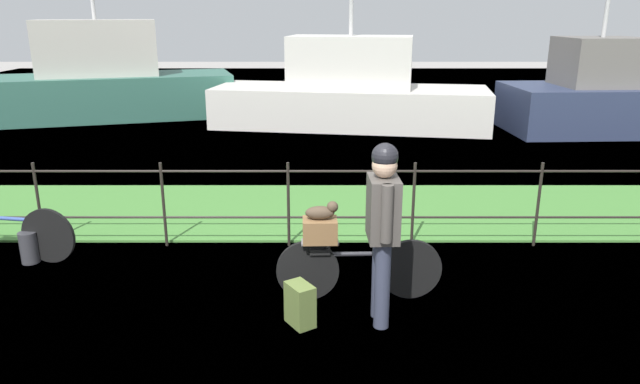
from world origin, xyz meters
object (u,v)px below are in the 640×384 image
object	(u,v)px
terrier_dog	(322,212)
cyclist_person	(382,219)
mooring_bollard	(29,247)
moored_boat_mid	(350,94)
moored_boat_near	(101,83)
moored_boat_far	(594,98)
wooden_crate	(320,230)
backpack_on_paving	(300,305)
bicycle_parked	(4,231)
bicycle_main	(357,268)

from	to	relation	value
terrier_dog	cyclist_person	xyz separation A→B (m)	(0.53, -0.43, 0.08)
mooring_bollard	moored_boat_mid	world-z (taller)	moored_boat_mid
moored_boat_near	moored_boat_far	xyz separation A→B (m)	(12.33, -1.85, -0.12)
terrier_dog	wooden_crate	bearing A→B (deg)	-178.19
backpack_on_paving	mooring_bollard	world-z (taller)	backpack_on_paving
mooring_bollard	moored_boat_near	world-z (taller)	moored_boat_near
cyclist_person	bicycle_parked	distance (m)	4.45
mooring_bollard	moored_boat_far	xyz separation A→B (m)	(9.81, 7.67, 0.62)
backpack_on_paving	moored_boat_mid	distance (m)	9.76
wooden_crate	terrier_dog	distance (m)	0.19
terrier_dog	moored_boat_far	bearing A→B (deg)	52.88
terrier_dog	moored_boat_near	world-z (taller)	moored_boat_near
wooden_crate	moored_boat_mid	size ratio (longest dim) A/B	0.05
cyclist_person	mooring_bollard	size ratio (longest dim) A/B	4.61
terrier_dog	cyclist_person	distance (m)	0.69
bicycle_main	terrier_dog	xyz separation A→B (m)	(-0.34, -0.01, 0.59)
bicycle_main	cyclist_person	bearing A→B (deg)	-67.43
mooring_bollard	moored_boat_far	world-z (taller)	moored_boat_far
terrier_dog	moored_boat_mid	size ratio (longest dim) A/B	0.05
bicycle_parked	moored_boat_near	distance (m)	9.70
bicycle_parked	moored_boat_near	bearing A→B (deg)	103.21
moored_boat_far	wooden_crate	bearing A→B (deg)	-127.22
backpack_on_paving	moored_boat_far	bearing A→B (deg)	110.53
bicycle_main	moored_boat_mid	bearing A→B (deg)	87.67
cyclist_person	moored_boat_far	bearing A→B (deg)	56.51
wooden_crate	bicycle_parked	xyz separation A→B (m)	(-3.61, 0.99, -0.39)
cyclist_person	moored_boat_near	size ratio (longest dim) A/B	0.24
backpack_on_paving	bicycle_parked	bearing A→B (deg)	-146.48
mooring_bollard	moored_boat_near	bearing A→B (deg)	104.80
mooring_bollard	moored_boat_near	distance (m)	9.88
mooring_bollard	terrier_dog	bearing A→B (deg)	-14.91
terrier_dog	cyclist_person	size ratio (longest dim) A/B	0.19
bicycle_main	moored_boat_far	world-z (taller)	moored_boat_far
wooden_crate	moored_boat_near	xyz separation A→B (m)	(-5.82, 10.41, 0.19)
backpack_on_paving	moored_boat_mid	xyz separation A→B (m)	(0.92, 9.70, 0.59)
moored_boat_near	moored_boat_far	world-z (taller)	moored_boat_near
moored_boat_near	bicycle_main	bearing A→B (deg)	-59.24
bicycle_main	backpack_on_paving	distance (m)	0.76
terrier_dog	moored_boat_far	xyz separation A→B (m)	(6.48, 8.56, -0.11)
wooden_crate	cyclist_person	world-z (taller)	cyclist_person
bicycle_main	bicycle_parked	xyz separation A→B (m)	(-3.98, 0.98, 0.01)
bicycle_main	wooden_crate	distance (m)	0.55
bicycle_parked	terrier_dog	bearing A→B (deg)	-15.24
cyclist_person	mooring_bollard	bearing A→B (deg)	161.11
cyclist_person	mooring_bollard	xyz separation A→B (m)	(-3.86, 1.32, -0.82)
cyclist_person	bicycle_parked	xyz separation A→B (m)	(-4.16, 1.42, -0.66)
bicycle_main	wooden_crate	bearing A→B (deg)	-178.19
bicycle_parked	moored_boat_mid	distance (m)	9.31
terrier_dog	mooring_bollard	size ratio (longest dim) A/B	0.87
bicycle_main	moored_boat_far	bearing A→B (deg)	54.33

